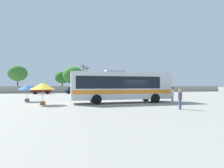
{
  "coord_description": "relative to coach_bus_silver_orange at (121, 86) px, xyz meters",
  "views": [
    {
      "loc": [
        -7.15,
        -18.8,
        1.99
      ],
      "look_at": [
        -1.84,
        2.53,
        2.13
      ],
      "focal_mm": 28.68,
      "sensor_mm": 36.0,
      "label": 1
    }
  ],
  "objects": [
    {
      "name": "roadside_tree_midright",
      "position": [
        -4.32,
        31.8,
        2.77
      ],
      "size": [
        5.79,
        5.79,
        7.18
      ],
      "color": "brown",
      "rests_on": "ground_plane"
    },
    {
      "name": "passenger_waiting_on_apron",
      "position": [
        3.11,
        -6.51,
        -1.01
      ],
      "size": [
        0.4,
        0.4,
        1.64
      ],
      "color": "#33476B",
      "rests_on": "ground_plane"
    },
    {
      "name": "attendant_by_bus_door",
      "position": [
        5.27,
        -2.05,
        -0.94
      ],
      "size": [
        0.37,
        0.37,
        1.76
      ],
      "color": "#B7B2A8",
      "rests_on": "ground_plane"
    },
    {
      "name": "utility_pole_near",
      "position": [
        -1.52,
        31.72,
        2.15
      ],
      "size": [
        1.8,
        0.24,
        7.82
      ],
      "color": "#4C3823",
      "rests_on": "ground_plane"
    },
    {
      "name": "roadside_tree_left",
      "position": [
        -18.79,
        33.0,
        3.18
      ],
      "size": [
        4.87,
        4.87,
        7.2
      ],
      "color": "brown",
      "rests_on": "ground_plane"
    },
    {
      "name": "parked_car_second_dark_blue",
      "position": [
        -4.44,
        23.74,
        -1.15
      ],
      "size": [
        4.36,
        2.27,
        1.5
      ],
      "color": "navy",
      "rests_on": "ground_plane"
    },
    {
      "name": "vendor_umbrella_secondary_yellow",
      "position": [
        -8.28,
        -0.22,
        -0.09
      ],
      "size": [
        2.44,
        2.44,
        2.22
      ],
      "color": "gray",
      "rests_on": "ground_plane"
    },
    {
      "name": "parked_car_leftmost_maroon",
      "position": [
        -11.47,
        23.57,
        -1.14
      ],
      "size": [
        4.23,
        2.08,
        1.53
      ],
      "color": "maroon",
      "rests_on": "ground_plane"
    },
    {
      "name": "roadside_tree_midleft",
      "position": [
        -7.35,
        34.73,
        2.29
      ],
      "size": [
        4.22,
        4.22,
        6.04
      ],
      "color": "brown",
      "rests_on": "ground_plane"
    },
    {
      "name": "vendor_umbrella_near_gate_blue",
      "position": [
        -10.59,
        4.0,
        -0.25
      ],
      "size": [
        2.09,
        2.09,
        2.03
      ],
      "color": "gray",
      "rests_on": "ground_plane"
    },
    {
      "name": "ground_plane",
      "position": [
        1.3,
        9.42,
        -1.94
      ],
      "size": [
        300.0,
        300.0,
        0.0
      ],
      "primitive_type": "plane",
      "color": "gray"
    },
    {
      "name": "parked_car_third_black",
      "position": [
        0.91,
        24.1,
        -1.17
      ],
      "size": [
        4.26,
        2.03,
        1.45
      ],
      "color": "black",
      "rests_on": "ground_plane"
    },
    {
      "name": "perimeter_wall",
      "position": [
        1.3,
        28.37,
        -1.09
      ],
      "size": [
        80.0,
        0.3,
        1.71
      ],
      "primitive_type": "cube",
      "color": "#9E998C",
      "rests_on": "ground_plane"
    },
    {
      "name": "coach_bus_silver_orange",
      "position": [
        0.0,
        0.0,
        0.0
      ],
      "size": [
        11.39,
        2.84,
        3.64
      ],
      "color": "silver",
      "rests_on": "ground_plane"
    },
    {
      "name": "utility_pole_far",
      "position": [
        -0.69,
        30.13,
        1.83
      ],
      "size": [
        1.8,
        0.38,
        7.2
      ],
      "color": "#4C3823",
      "rests_on": "ground_plane"
    }
  ]
}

